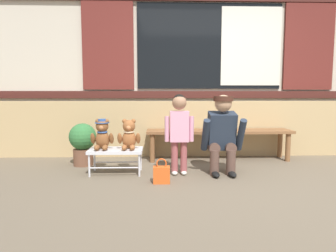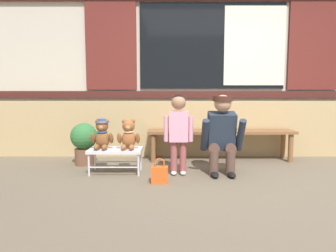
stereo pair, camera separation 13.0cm
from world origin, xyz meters
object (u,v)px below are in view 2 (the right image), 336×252
wooden_bench_long (220,135)px  potted_plant (84,141)px  adult_crouching (222,134)px  teddy_bear_with_hat (102,135)px  child_standing (178,125)px  small_display_bench (115,151)px  handbag_on_ground (159,174)px  teddy_bear_plain (128,135)px

wooden_bench_long → potted_plant: 1.92m
adult_crouching → potted_plant: 1.86m
teddy_bear_with_hat → child_standing: 0.93m
potted_plant → small_display_bench: bearing=-41.0°
small_display_bench → child_standing: size_ratio=0.67×
small_display_bench → teddy_bear_with_hat: size_ratio=1.76×
adult_crouching → handbag_on_ground: (-0.74, -0.38, -0.38)m
teddy_bear_with_hat → potted_plant: teddy_bear_with_hat is taller
teddy_bear_with_hat → teddy_bear_plain: 0.32m
teddy_bear_plain → adult_crouching: (1.13, -0.04, 0.02)m
handbag_on_ground → potted_plant: (-1.05, 0.86, 0.23)m
adult_crouching → teddy_bear_plain: bearing=178.0°
small_display_bench → potted_plant: size_ratio=1.12×
child_standing → teddy_bear_with_hat: bearing=175.4°
handbag_on_ground → wooden_bench_long: bearing=53.3°
wooden_bench_long → teddy_bear_plain: teddy_bear_plain is taller
child_standing → teddy_bear_plain: bearing=173.0°
potted_plant → teddy_bear_plain: bearing=-33.3°
teddy_bear_with_hat → small_display_bench: bearing=-0.8°
wooden_bench_long → teddy_bear_with_hat: size_ratio=5.78×
teddy_bear_with_hat → child_standing: child_standing is taller
child_standing → adult_crouching: 0.54m
small_display_bench → handbag_on_ground: 0.71m
child_standing → adult_crouching: size_ratio=1.01×
teddy_bear_plain → child_standing: child_standing is taller
adult_crouching → wooden_bench_long: bearing=81.7°
small_display_bench → teddy_bear_with_hat: teddy_bear_with_hat is taller
small_display_bench → handbag_on_ground: size_ratio=2.35×
small_display_bench → teddy_bear_with_hat: (-0.16, 0.00, 0.21)m
wooden_bench_long → child_standing: size_ratio=2.19×
handbag_on_ground → adult_crouching: bearing=27.2°
teddy_bear_with_hat → potted_plant: (-0.34, 0.43, -0.15)m
small_display_bench → adult_crouching: size_ratio=0.67×
small_display_bench → child_standing: bearing=-5.4°
teddy_bear_plain → adult_crouching: 1.13m
handbag_on_ground → teddy_bear_with_hat: bearing=149.2°
small_display_bench → potted_plant: potted_plant is taller
child_standing → handbag_on_ground: 0.64m
handbag_on_ground → potted_plant: potted_plant is taller
small_display_bench → teddy_bear_plain: (0.16, 0.00, 0.20)m
teddy_bear_with_hat → handbag_on_ground: bearing=-30.8°
small_display_bench → child_standing: 0.83m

